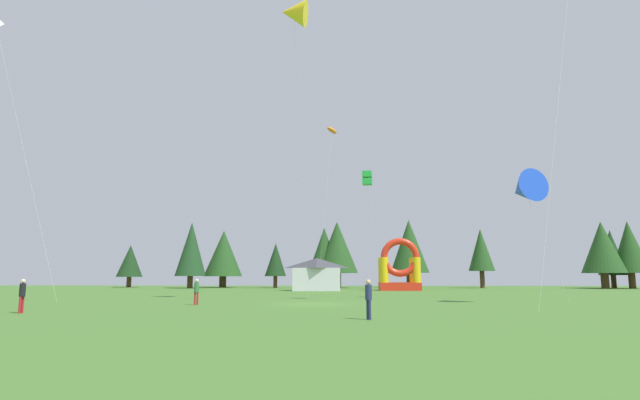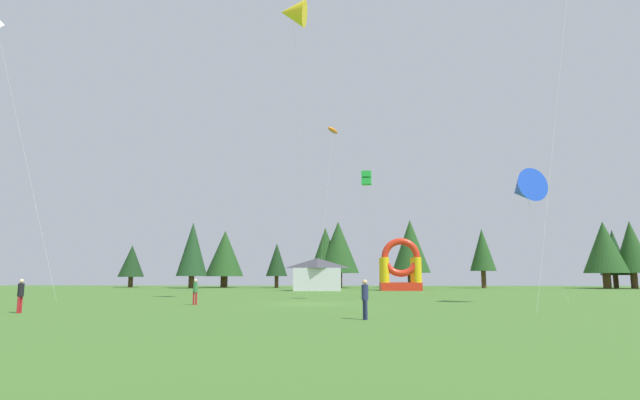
{
  "view_description": "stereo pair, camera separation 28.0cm",
  "coord_description": "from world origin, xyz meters",
  "px_view_note": "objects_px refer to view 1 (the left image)",
  "views": [
    {
      "loc": [
        1.74,
        -33.02,
        1.82
      ],
      "look_at": [
        0.0,
        14.16,
        8.88
      ],
      "focal_mm": 28.41,
      "sensor_mm": 36.0,
      "label": 1
    },
    {
      "loc": [
        2.02,
        -33.01,
        1.82
      ],
      "look_at": [
        0.0,
        14.16,
        8.88
      ],
      "focal_mm": 28.41,
      "sensor_mm": 36.0,
      "label": 2
    }
  ],
  "objects_px": {
    "kite_orange_parafoil": "(332,131)",
    "inflatable_orange_dome": "(400,271)",
    "kite_yellow_delta": "(294,13)",
    "festival_tent": "(317,274)",
    "kite_blue_delta": "(524,189)",
    "kite_green_box": "(367,178)",
    "person_far_side": "(369,296)",
    "person_left_edge": "(197,289)",
    "person_midfield": "(22,293)"
  },
  "relations": [
    {
      "from": "festival_tent",
      "to": "kite_yellow_delta",
      "type": "bearing_deg",
      "value": -91.17
    },
    {
      "from": "kite_yellow_delta",
      "to": "festival_tent",
      "type": "relative_size",
      "value": 3.91
    },
    {
      "from": "kite_yellow_delta",
      "to": "inflatable_orange_dome",
      "type": "height_order",
      "value": "kite_yellow_delta"
    },
    {
      "from": "kite_orange_parafoil",
      "to": "person_midfield",
      "type": "distance_m",
      "value": 48.39
    },
    {
      "from": "person_far_side",
      "to": "person_left_edge",
      "type": "bearing_deg",
      "value": 15.91
    },
    {
      "from": "person_far_side",
      "to": "festival_tent",
      "type": "xyz_separation_m",
      "value": [
        -3.91,
        40.27,
        0.98
      ]
    },
    {
      "from": "kite_blue_delta",
      "to": "kite_orange_parafoil",
      "type": "distance_m",
      "value": 37.33
    },
    {
      "from": "person_midfield",
      "to": "inflatable_orange_dome",
      "type": "bearing_deg",
      "value": -21.17
    },
    {
      "from": "kite_orange_parafoil",
      "to": "person_far_side",
      "type": "height_order",
      "value": "kite_orange_parafoil"
    },
    {
      "from": "kite_green_box",
      "to": "person_left_edge",
      "type": "height_order",
      "value": "kite_green_box"
    },
    {
      "from": "kite_yellow_delta",
      "to": "inflatable_orange_dome",
      "type": "xyz_separation_m",
      "value": [
        10.7,
        28.34,
        -18.67
      ]
    },
    {
      "from": "person_left_edge",
      "to": "kite_yellow_delta",
      "type": "bearing_deg",
      "value": -167.84
    },
    {
      "from": "person_left_edge",
      "to": "person_midfield",
      "type": "height_order",
      "value": "person_midfield"
    },
    {
      "from": "kite_yellow_delta",
      "to": "person_left_edge",
      "type": "xyz_separation_m",
      "value": [
        -5.73,
        -2.87,
        -20.06
      ]
    },
    {
      "from": "kite_green_box",
      "to": "person_far_side",
      "type": "relative_size",
      "value": 5.76
    },
    {
      "from": "kite_yellow_delta",
      "to": "inflatable_orange_dome",
      "type": "relative_size",
      "value": 3.47
    },
    {
      "from": "kite_green_box",
      "to": "person_far_side",
      "type": "distance_m",
      "value": 17.66
    },
    {
      "from": "kite_orange_parafoil",
      "to": "person_left_edge",
      "type": "bearing_deg",
      "value": -103.39
    },
    {
      "from": "kite_blue_delta",
      "to": "person_left_edge",
      "type": "distance_m",
      "value": 22.5
    },
    {
      "from": "person_left_edge",
      "to": "festival_tent",
      "type": "bearing_deg",
      "value": -116.32
    },
    {
      "from": "kite_blue_delta",
      "to": "kite_orange_parafoil",
      "type": "height_order",
      "value": "kite_orange_parafoil"
    },
    {
      "from": "kite_blue_delta",
      "to": "kite_green_box",
      "type": "distance_m",
      "value": 10.93
    },
    {
      "from": "kite_blue_delta",
      "to": "person_left_edge",
      "type": "relative_size",
      "value": 5.47
    },
    {
      "from": "kite_yellow_delta",
      "to": "festival_tent",
      "type": "bearing_deg",
      "value": 88.83
    },
    {
      "from": "person_midfield",
      "to": "person_far_side",
      "type": "bearing_deg",
      "value": -90.55
    },
    {
      "from": "kite_orange_parafoil",
      "to": "kite_yellow_delta",
      "type": "distance_m",
      "value": 31.35
    },
    {
      "from": "kite_blue_delta",
      "to": "festival_tent",
      "type": "bearing_deg",
      "value": 118.46
    },
    {
      "from": "inflatable_orange_dome",
      "to": "festival_tent",
      "type": "distance_m",
      "value": 10.23
    },
    {
      "from": "kite_orange_parafoil",
      "to": "kite_green_box",
      "type": "relative_size",
      "value": 2.28
    },
    {
      "from": "kite_blue_delta",
      "to": "kite_yellow_delta",
      "type": "distance_m",
      "value": 20.69
    },
    {
      "from": "kite_blue_delta",
      "to": "person_far_side",
      "type": "distance_m",
      "value": 17.94
    },
    {
      "from": "kite_yellow_delta",
      "to": "person_far_side",
      "type": "bearing_deg",
      "value": -71.34
    },
    {
      "from": "kite_yellow_delta",
      "to": "person_left_edge",
      "type": "height_order",
      "value": "kite_yellow_delta"
    },
    {
      "from": "person_left_edge",
      "to": "festival_tent",
      "type": "height_order",
      "value": "festival_tent"
    },
    {
      "from": "kite_orange_parafoil",
      "to": "person_midfield",
      "type": "height_order",
      "value": "kite_orange_parafoil"
    },
    {
      "from": "kite_orange_parafoil",
      "to": "inflatable_orange_dome",
      "type": "xyz_separation_m",
      "value": [
        8.3,
        -2.92,
        -18.83
      ]
    },
    {
      "from": "person_left_edge",
      "to": "kite_blue_delta",
      "type": "bearing_deg",
      "value": 170.91
    },
    {
      "from": "inflatable_orange_dome",
      "to": "person_far_side",
      "type": "bearing_deg",
      "value": -98.54
    },
    {
      "from": "kite_blue_delta",
      "to": "inflatable_orange_dome",
      "type": "height_order",
      "value": "kite_blue_delta"
    },
    {
      "from": "kite_yellow_delta",
      "to": "kite_green_box",
      "type": "bearing_deg",
      "value": 24.79
    },
    {
      "from": "inflatable_orange_dome",
      "to": "kite_green_box",
      "type": "bearing_deg",
      "value": -101.62
    },
    {
      "from": "kite_orange_parafoil",
      "to": "festival_tent",
      "type": "height_order",
      "value": "kite_orange_parafoil"
    },
    {
      "from": "kite_green_box",
      "to": "person_midfield",
      "type": "height_order",
      "value": "kite_green_box"
    },
    {
      "from": "kite_orange_parafoil",
      "to": "person_midfield",
      "type": "relative_size",
      "value": 13.14
    },
    {
      "from": "inflatable_orange_dome",
      "to": "festival_tent",
      "type": "xyz_separation_m",
      "value": [
        -10.15,
        -1.27,
        -0.38
      ]
    },
    {
      "from": "kite_yellow_delta",
      "to": "person_midfield",
      "type": "xyz_separation_m",
      "value": [
        -12.29,
        -10.19,
        -20.03
      ]
    },
    {
      "from": "person_left_edge",
      "to": "kite_green_box",
      "type": "bearing_deg",
      "value": -168.73
    },
    {
      "from": "person_left_edge",
      "to": "person_midfield",
      "type": "distance_m",
      "value": 9.83
    },
    {
      "from": "festival_tent",
      "to": "kite_blue_delta",
      "type": "bearing_deg",
      "value": -61.54
    },
    {
      "from": "kite_orange_parafoil",
      "to": "inflatable_orange_dome",
      "type": "distance_m",
      "value": 20.78
    }
  ]
}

